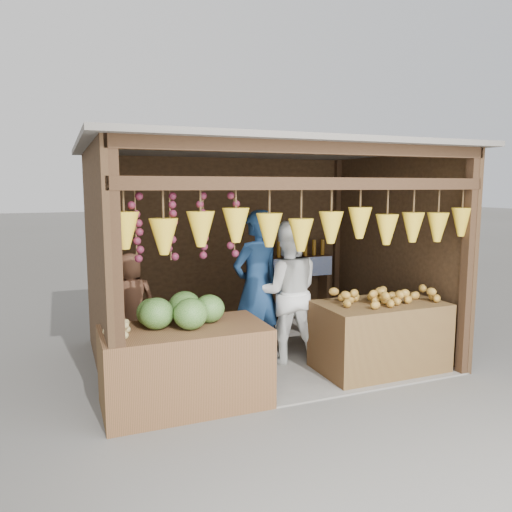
{
  "coord_description": "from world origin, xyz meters",
  "views": [
    {
      "loc": [
        -2.37,
        -5.75,
        2.17
      ],
      "look_at": [
        -0.12,
        -0.1,
        1.32
      ],
      "focal_mm": 35.0,
      "sensor_mm": 36.0,
      "label": 1
    }
  ],
  "objects_px": {
    "vendor_seated": "(131,302)",
    "woman_standing": "(287,292)",
    "counter_left": "(185,366)",
    "man_standing": "(257,287)",
    "counter_right": "(379,336)"
  },
  "relations": [
    {
      "from": "counter_left",
      "to": "man_standing",
      "type": "bearing_deg",
      "value": 38.53
    },
    {
      "from": "counter_right",
      "to": "woman_standing",
      "type": "relative_size",
      "value": 0.84
    },
    {
      "from": "man_standing",
      "to": "vendor_seated",
      "type": "xyz_separation_m",
      "value": [
        -1.49,
        0.16,
        -0.09
      ]
    },
    {
      "from": "man_standing",
      "to": "woman_standing",
      "type": "xyz_separation_m",
      "value": [
        0.36,
        -0.11,
        -0.07
      ]
    },
    {
      "from": "counter_left",
      "to": "counter_right",
      "type": "distance_m",
      "value": 2.37
    },
    {
      "from": "counter_left",
      "to": "woman_standing",
      "type": "distance_m",
      "value": 1.74
    },
    {
      "from": "counter_right",
      "to": "man_standing",
      "type": "bearing_deg",
      "value": 147.4
    },
    {
      "from": "vendor_seated",
      "to": "woman_standing",
      "type": "bearing_deg",
      "value": 172.39
    },
    {
      "from": "counter_left",
      "to": "counter_right",
      "type": "xyz_separation_m",
      "value": [
        2.37,
        0.09,
        0.01
      ]
    },
    {
      "from": "vendor_seated",
      "to": "counter_left",
      "type": "bearing_deg",
      "value": 110.23
    },
    {
      "from": "counter_left",
      "to": "counter_right",
      "type": "relative_size",
      "value": 1.09
    },
    {
      "from": "counter_left",
      "to": "woman_standing",
      "type": "height_order",
      "value": "woman_standing"
    },
    {
      "from": "counter_left",
      "to": "man_standing",
      "type": "height_order",
      "value": "man_standing"
    },
    {
      "from": "man_standing",
      "to": "woman_standing",
      "type": "relative_size",
      "value": 1.08
    },
    {
      "from": "counter_left",
      "to": "vendor_seated",
      "type": "relative_size",
      "value": 1.39
    }
  ]
}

